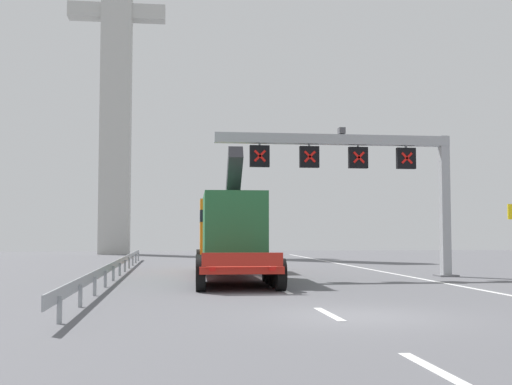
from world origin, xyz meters
name	(u,v)px	position (x,y,z in m)	size (l,w,h in m)	color
ground	(357,316)	(0.00, 0.00, 0.00)	(112.00, 112.00, 0.00)	#5B5B60
lane_markings	(228,262)	(-0.57, 29.61, 0.01)	(0.20, 73.82, 0.01)	silver
edge_line_right	(420,279)	(6.20, 12.00, 0.01)	(0.20, 63.00, 0.01)	silver
overhead_lane_gantry	(364,162)	(4.18, 13.27, 5.13)	(10.96, 0.90, 6.68)	#9EA0A5
heavy_haul_truck_red	(229,232)	(-1.82, 14.29, 1.99)	(3.39, 14.13, 5.30)	red
guardrail_left	(119,264)	(-6.80, 15.48, 0.56)	(0.13, 34.96, 0.76)	#999EA3
bridge_pylon_distant	(117,54)	(-9.77, 46.46, 18.73)	(9.00, 2.00, 36.67)	#B7B7B2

